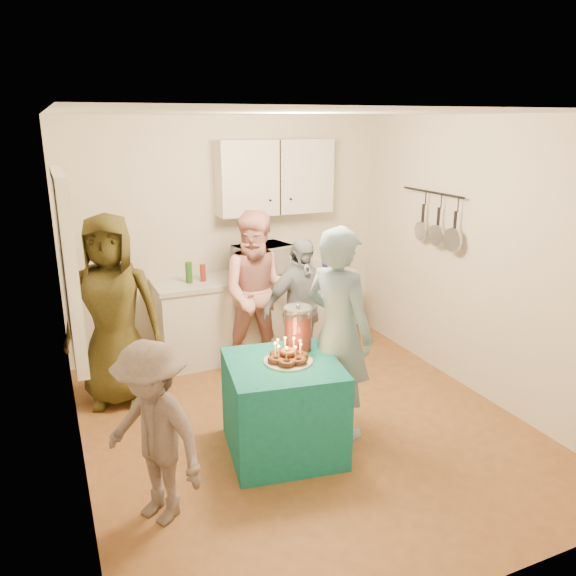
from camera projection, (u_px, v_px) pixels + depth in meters
name	position (u px, v px, depth m)	size (l,w,h in m)	color
floor	(304.00, 425.00, 4.89)	(4.00, 4.00, 0.00)	brown
ceiling	(307.00, 113.00, 4.14)	(4.00, 4.00, 0.00)	white
back_wall	(229.00, 236.00, 6.27)	(3.60, 3.60, 0.00)	silver
left_wall	(67.00, 311.00, 3.82)	(4.00, 4.00, 0.00)	silver
right_wall	(480.00, 260.00, 5.21)	(4.00, 4.00, 0.00)	silver
window_night	(65.00, 265.00, 4.02)	(0.04, 1.00, 1.20)	black
counter	(256.00, 316.00, 6.33)	(2.20, 0.58, 0.86)	white
countertop	(256.00, 277.00, 6.20)	(2.24, 0.62, 0.05)	beige
upper_cabinet	(275.00, 177.00, 6.14)	(1.30, 0.30, 0.80)	white
pot_rack	(429.00, 217.00, 5.70)	(0.12, 1.00, 0.60)	black
microwave	(263.00, 260.00, 6.18)	(0.59, 0.40, 0.32)	white
party_table	(283.00, 407.00, 4.42)	(0.85, 0.85, 0.76)	#106E67
donut_cake	(288.00, 351.00, 4.30)	(0.38, 0.38, 0.18)	#381C0C
punch_jar	(298.00, 330.00, 4.51)	(0.22, 0.22, 0.34)	#B1120E
man_birthday	(338.00, 333.00, 4.56)	(0.65, 0.43, 1.77)	#789CAF
woman_back_left	(113.00, 311.00, 5.07)	(0.87, 0.57, 1.78)	brown
woman_back_center	(260.00, 294.00, 5.70)	(0.83, 0.64, 1.70)	#E6787B
woman_back_right	(300.00, 309.00, 5.63)	(0.85, 0.35, 1.45)	#102238
child_near_left	(153.00, 433.00, 3.58)	(0.81, 0.47, 1.25)	#564845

